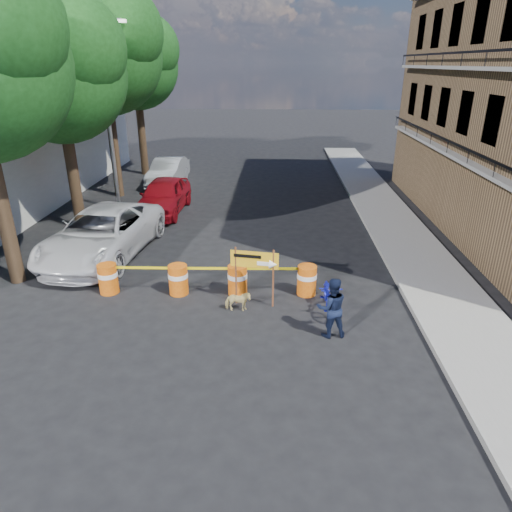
# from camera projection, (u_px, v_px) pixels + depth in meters

# --- Properties ---
(ground) EXTENTS (120.00, 120.00, 0.00)m
(ground) POSITION_uv_depth(u_px,v_px,m) (228.00, 318.00, 12.21)
(ground) COLOR black
(ground) RESTS_ON ground
(sidewalk_east) EXTENTS (2.40, 40.00, 0.15)m
(sidewalk_east) POSITION_uv_depth(u_px,v_px,m) (404.00, 240.00, 17.46)
(sidewalk_east) COLOR gray
(sidewalk_east) RESTS_ON ground
(tree_mid_a) EXTENTS (5.25, 5.00, 8.68)m
(tree_mid_a) POSITION_uv_depth(u_px,v_px,m) (59.00, 72.00, 16.58)
(tree_mid_a) COLOR #332316
(tree_mid_a) RESTS_ON ground
(tree_mid_b) EXTENTS (5.67, 5.40, 9.62)m
(tree_mid_b) POSITION_uv_depth(u_px,v_px,m) (104.00, 53.00, 20.90)
(tree_mid_b) COLOR #332316
(tree_mid_b) RESTS_ON ground
(tree_far) EXTENTS (5.04, 4.80, 8.84)m
(tree_far) POSITION_uv_depth(u_px,v_px,m) (136.00, 65.00, 25.70)
(tree_far) COLOR #332316
(tree_far) RESTS_ON ground
(streetlamp) EXTENTS (1.25, 0.18, 8.00)m
(streetlamp) POSITION_uv_depth(u_px,v_px,m) (109.00, 112.00, 19.48)
(streetlamp) COLOR gray
(streetlamp) RESTS_ON ground
(barrel_far_left) EXTENTS (0.58, 0.58, 0.90)m
(barrel_far_left) POSITION_uv_depth(u_px,v_px,m) (108.00, 278.00, 13.42)
(barrel_far_left) COLOR #D14B0C
(barrel_far_left) RESTS_ON ground
(barrel_mid_left) EXTENTS (0.58, 0.58, 0.90)m
(barrel_mid_left) POSITION_uv_depth(u_px,v_px,m) (178.00, 279.00, 13.36)
(barrel_mid_left) COLOR #D14B0C
(barrel_mid_left) RESTS_ON ground
(barrel_mid_right) EXTENTS (0.58, 0.58, 0.90)m
(barrel_mid_right) POSITION_uv_depth(u_px,v_px,m) (237.00, 279.00, 13.34)
(barrel_mid_right) COLOR #D14B0C
(barrel_mid_right) RESTS_ON ground
(barrel_far_right) EXTENTS (0.58, 0.58, 0.90)m
(barrel_far_right) POSITION_uv_depth(u_px,v_px,m) (307.00, 280.00, 13.33)
(barrel_far_right) COLOR #D14B0C
(barrel_far_right) RESTS_ON ground
(detour_sign) EXTENTS (1.32, 0.37, 1.72)m
(detour_sign) POSITION_uv_depth(u_px,v_px,m) (260.00, 265.00, 12.39)
(detour_sign) COLOR #592D19
(detour_sign) RESTS_ON ground
(pedestrian) EXTENTS (0.83, 0.69, 1.57)m
(pedestrian) POSITION_uv_depth(u_px,v_px,m) (332.00, 308.00, 11.17)
(pedestrian) COLOR #111833
(pedestrian) RESTS_ON ground
(bicycle) EXTENTS (0.62, 0.92, 1.74)m
(bicycle) POSITION_uv_depth(u_px,v_px,m) (329.00, 282.00, 12.29)
(bicycle) COLOR #161DB7
(bicycle) RESTS_ON ground
(dog) EXTENTS (0.72, 0.35, 0.60)m
(dog) POSITION_uv_depth(u_px,v_px,m) (238.00, 301.00, 12.47)
(dog) COLOR #DCC87E
(dog) RESTS_ON ground
(suv_white) EXTENTS (3.38, 6.23, 1.66)m
(suv_white) POSITION_uv_depth(u_px,v_px,m) (102.00, 234.00, 15.87)
(suv_white) COLOR silver
(suv_white) RESTS_ON ground
(sedan_red) EXTENTS (1.99, 4.61, 1.55)m
(sedan_red) POSITION_uv_depth(u_px,v_px,m) (164.00, 196.00, 20.59)
(sedan_red) COLOR maroon
(sedan_red) RESTS_ON ground
(sedan_silver) EXTENTS (1.70, 4.40, 1.43)m
(sedan_silver) POSITION_uv_depth(u_px,v_px,m) (168.00, 171.00, 25.50)
(sedan_silver) COLOR silver
(sedan_silver) RESTS_ON ground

